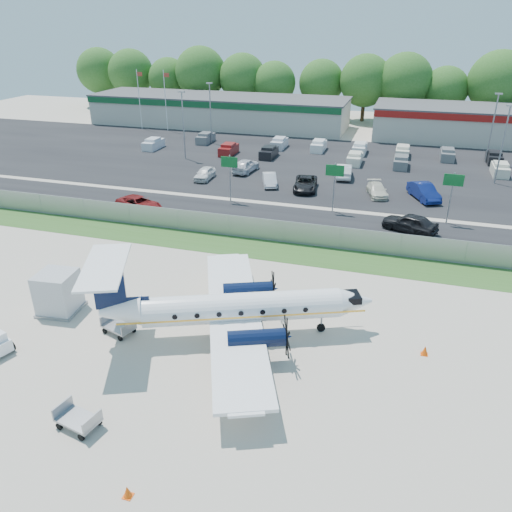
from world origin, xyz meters
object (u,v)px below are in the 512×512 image
(aircraft, at_px, (236,308))
(baggage_cart_near, at_px, (119,326))
(baggage_cart_far, at_px, (78,419))
(service_container, at_px, (58,294))

(aircraft, xyz_separation_m, baggage_cart_near, (-7.15, -1.78, -1.55))
(aircraft, distance_m, baggage_cart_far, 10.66)
(aircraft, relative_size, service_container, 6.09)
(service_container, bearing_deg, baggage_cart_near, -13.23)
(baggage_cart_near, height_order, service_container, service_container)
(baggage_cart_near, xyz_separation_m, baggage_cart_far, (2.35, -7.61, 0.01))
(baggage_cart_far, bearing_deg, aircraft, 62.94)
(aircraft, xyz_separation_m, service_container, (-12.28, -0.58, -0.73))
(baggage_cart_far, distance_m, service_container, 11.59)
(service_container, bearing_deg, baggage_cart_far, -49.70)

